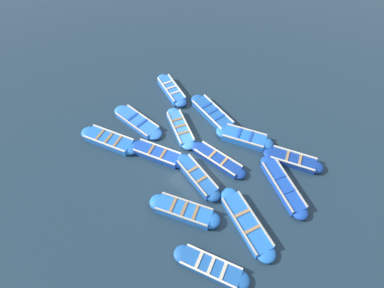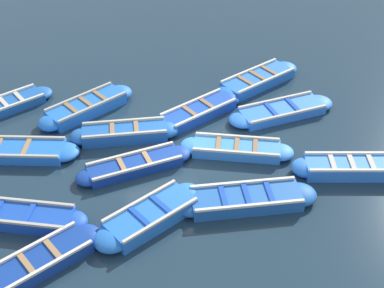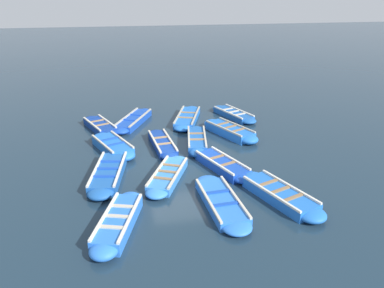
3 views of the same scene
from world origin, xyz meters
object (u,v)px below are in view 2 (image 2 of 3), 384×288
(boat_drifting, at_px, (151,216))
(boat_inner_gap, at_px, (4,106))
(boat_broadside, at_px, (41,261))
(boat_outer_right, at_px, (14,216))
(boat_bow_out, at_px, (246,199))
(boat_stern_in, at_px, (350,168))
(boat_end_of_row, at_px, (257,80))
(boat_far_corner, at_px, (125,133))
(boat_mid_row, at_px, (87,107))
(boat_near_quay, at_px, (135,165))
(boat_centre, at_px, (13,151))
(boat_alongside, at_px, (282,111))
(boat_outer_left, at_px, (199,112))
(boat_tucked, at_px, (237,149))

(boat_drifting, xyz_separation_m, boat_inner_gap, (-6.58, -3.47, -0.05))
(boat_broadside, distance_m, boat_inner_gap, 7.26)
(boat_outer_right, height_order, boat_bow_out, boat_bow_out)
(boat_broadside, bearing_deg, boat_outer_right, -162.78)
(boat_broadside, height_order, boat_stern_in, boat_stern_in)
(boat_end_of_row, distance_m, boat_inner_gap, 8.86)
(boat_far_corner, distance_m, boat_stern_in, 6.88)
(boat_end_of_row, bearing_deg, boat_mid_row, -90.31)
(boat_broadside, height_order, boat_near_quay, boat_broadside)
(boat_inner_gap, bearing_deg, boat_outer_right, 0.97)
(boat_mid_row, bearing_deg, boat_far_corner, 26.63)
(boat_broadside, xyz_separation_m, boat_centre, (-4.60, -0.46, -0.01))
(boat_inner_gap, xyz_separation_m, boat_near_quay, (4.38, 3.53, 0.00))
(boat_outer_right, distance_m, boat_mid_row, 5.20)
(boat_mid_row, distance_m, boat_bow_out, 6.69)
(boat_broadside, bearing_deg, boat_inner_gap, -175.03)
(boat_inner_gap, height_order, boat_far_corner, boat_far_corner)
(boat_mid_row, xyz_separation_m, boat_alongside, (2.08, 6.18, -0.06))
(boat_broadside, relative_size, boat_outer_left, 0.95)
(boat_bow_out, bearing_deg, boat_end_of_row, 154.38)
(boat_tucked, height_order, boat_far_corner, boat_far_corner)
(boat_drifting, xyz_separation_m, boat_outer_right, (-1.08, -3.38, -0.03))
(boat_near_quay, bearing_deg, boat_far_corner, 178.97)
(boat_alongside, bearing_deg, boat_bow_out, -36.89)
(boat_centre, xyz_separation_m, boat_mid_row, (-1.66, 2.48, 0.05))
(boat_near_quay, relative_size, boat_mid_row, 0.99)
(boat_end_of_row, distance_m, boat_near_quay, 6.26)
(boat_end_of_row, xyz_separation_m, boat_mid_row, (-0.03, -6.17, 0.02))
(boat_far_corner, xyz_separation_m, boat_centre, (-0.17, -3.39, -0.04))
(boat_near_quay, xyz_separation_m, boat_mid_row, (-3.41, -0.89, 0.05))
(boat_drifting, bearing_deg, boat_stern_in, 91.87)
(boat_outer_right, distance_m, boat_near_quay, 3.61)
(boat_centre, height_order, boat_mid_row, boat_mid_row)
(boat_mid_row, bearing_deg, boat_tucked, 48.30)
(boat_broadside, bearing_deg, boat_drifting, 102.94)
(boat_tucked, height_order, boat_bow_out, boat_bow_out)
(boat_drifting, distance_m, boat_mid_row, 5.67)
(boat_broadside, bearing_deg, boat_bow_out, 95.46)
(boat_inner_gap, xyz_separation_m, boat_alongside, (3.05, 8.82, -0.00))
(boat_stern_in, bearing_deg, boat_broadside, -84.50)
(boat_alongside, height_order, boat_bow_out, boat_bow_out)
(boat_outer_left, bearing_deg, boat_mid_row, -110.92)
(boat_stern_in, bearing_deg, boat_near_quay, -108.77)
(boat_end_of_row, bearing_deg, boat_centre, -79.34)
(boat_bow_out, bearing_deg, boat_alongside, 143.11)
(boat_bow_out, distance_m, boat_outer_left, 4.40)
(boat_end_of_row, bearing_deg, boat_near_quay, -57.41)
(boat_broadside, bearing_deg, boat_centre, -174.23)
(boat_end_of_row, height_order, boat_broadside, boat_end_of_row)
(boat_mid_row, height_order, boat_outer_left, boat_mid_row)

